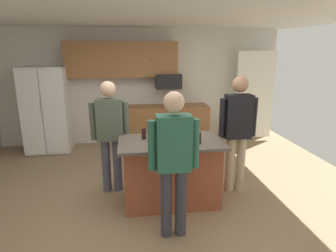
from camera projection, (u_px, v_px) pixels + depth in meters
name	position (u px, v px, depth m)	size (l,w,h in m)	color
floor	(151.00, 198.00, 4.24)	(7.04, 7.04, 0.00)	#937A5B
ceiling	(148.00, 10.00, 3.57)	(7.04, 7.04, 0.00)	white
back_wall	(141.00, 87.00, 6.58)	(6.40, 0.10, 2.60)	silver
french_door_window_panel	(254.00, 96.00, 6.59)	(0.90, 0.06, 2.00)	white
cabinet_run_upper	(122.00, 59.00, 6.18)	(2.40, 0.38, 0.75)	#936038
cabinet_run_lower	(168.00, 125.00, 6.58)	(1.80, 0.63, 0.90)	#936038
refrigerator	(47.00, 110.00, 6.02)	(0.89, 0.76, 1.80)	white
microwave_over_range	(168.00, 81.00, 6.34)	(0.56, 0.40, 0.32)	black
kitchen_island	(171.00, 171.00, 4.02)	(1.43, 0.82, 0.92)	#9E4C33
person_guest_right	(110.00, 130.00, 4.22)	(0.57, 0.22, 1.70)	#4C5166
person_guest_left	(174.00, 156.00, 3.15)	(0.57, 0.22, 1.71)	#383842
person_elder_center	(238.00, 127.00, 4.21)	(0.57, 0.23, 1.77)	tan
glass_short_whisky	(183.00, 131.00, 4.12)	(0.07, 0.07, 0.13)	black
glass_stout_tall	(144.00, 134.00, 3.96)	(0.06, 0.06, 0.15)	black
tumbler_amber	(199.00, 138.00, 3.76)	(0.06, 0.06, 0.15)	black
serving_tray	(165.00, 138.00, 3.96)	(0.44, 0.30, 0.04)	#B7B7BC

